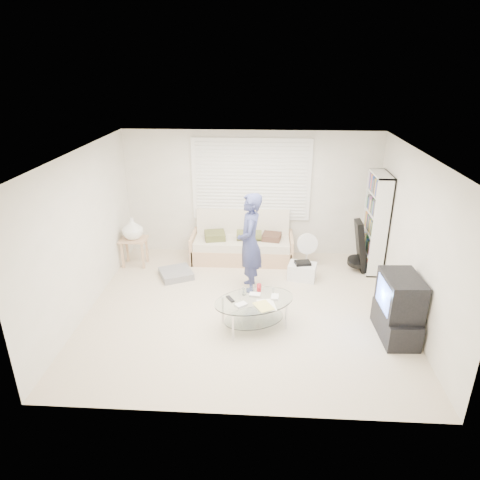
# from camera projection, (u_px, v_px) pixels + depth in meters

# --- Properties ---
(ground) EXTENTS (5.00, 5.00, 0.00)m
(ground) POSITION_uv_depth(u_px,v_px,m) (245.00, 308.00, 6.91)
(ground) COLOR #C7B39B
(ground) RESTS_ON ground
(room_shell) EXTENTS (5.02, 4.52, 2.51)m
(room_shell) POSITION_uv_depth(u_px,v_px,m) (247.00, 203.00, 6.72)
(room_shell) COLOR beige
(room_shell) RESTS_ON ground
(window_blinds) EXTENTS (2.32, 0.08, 1.62)m
(window_blinds) POSITION_uv_depth(u_px,v_px,m) (251.00, 180.00, 8.33)
(window_blinds) COLOR silver
(window_blinds) RESTS_ON ground
(futon_sofa) EXTENTS (1.99, 0.80, 0.97)m
(futon_sofa) POSITION_uv_depth(u_px,v_px,m) (242.00, 244.00, 8.51)
(futon_sofa) COLOR tan
(futon_sofa) RESTS_ON ground
(grey_floor_pillow) EXTENTS (0.73, 0.73, 0.12)m
(grey_floor_pillow) POSITION_uv_depth(u_px,v_px,m) (176.00, 274.00, 7.90)
(grey_floor_pillow) COLOR slate
(grey_floor_pillow) RESTS_ON ground
(side_table) EXTENTS (0.49, 0.40, 0.98)m
(side_table) POSITION_uv_depth(u_px,v_px,m) (133.00, 230.00, 8.11)
(side_table) COLOR tan
(side_table) RESTS_ON ground
(bookshelf) EXTENTS (0.29, 0.79, 1.86)m
(bookshelf) POSITION_uv_depth(u_px,v_px,m) (375.00, 223.00, 7.89)
(bookshelf) COLOR white
(bookshelf) RESTS_ON ground
(guitar_case) EXTENTS (0.36, 0.37, 0.99)m
(guitar_case) POSITION_uv_depth(u_px,v_px,m) (360.00, 250.00, 7.99)
(guitar_case) COLOR black
(guitar_case) RESTS_ON ground
(floor_fan) EXTENTS (0.42, 0.27, 0.68)m
(floor_fan) POSITION_uv_depth(u_px,v_px,m) (307.00, 247.00, 8.21)
(floor_fan) COLOR white
(floor_fan) RESTS_ON ground
(storage_bin) EXTENTS (0.56, 0.45, 0.34)m
(storage_bin) POSITION_uv_depth(u_px,v_px,m) (302.00, 271.00, 7.79)
(storage_bin) COLOR white
(storage_bin) RESTS_ON ground
(tv_unit) EXTENTS (0.52, 0.90, 0.96)m
(tv_unit) POSITION_uv_depth(u_px,v_px,m) (398.00, 308.00, 6.06)
(tv_unit) COLOR black
(tv_unit) RESTS_ON ground
(coffee_table) EXTENTS (1.41, 1.19, 0.57)m
(coffee_table) POSITION_uv_depth(u_px,v_px,m) (254.00, 305.00, 6.32)
(coffee_table) COLOR silver
(coffee_table) RESTS_ON ground
(standing_person) EXTENTS (0.41, 0.63, 1.73)m
(standing_person) POSITION_uv_depth(u_px,v_px,m) (250.00, 243.00, 7.19)
(standing_person) COLOR navy
(standing_person) RESTS_ON ground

